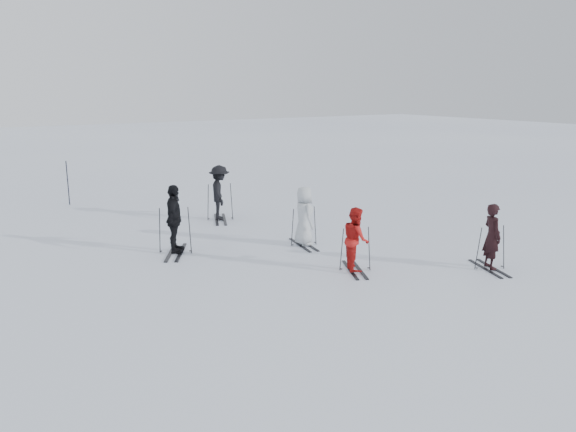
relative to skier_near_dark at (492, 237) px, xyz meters
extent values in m
plane|color=silver|center=(-3.47, 3.25, -0.84)|extent=(120.00, 120.00, 0.00)
imported|color=black|center=(0.00, 0.00, 0.00)|extent=(0.60, 0.72, 1.69)
imported|color=#B51714|center=(-3.01, 1.77, -0.04)|extent=(0.89, 0.97, 1.62)
imported|color=#B1B7BB|center=(-2.81, 4.42, 0.02)|extent=(0.70, 0.94, 1.73)
imported|color=black|center=(-6.33, 5.68, 0.12)|extent=(0.96, 1.21, 1.92)
imported|color=black|center=(-3.51, 8.68, 0.11)|extent=(1.13, 1.41, 1.91)
cylinder|color=black|center=(-7.46, 14.26, 0.03)|extent=(0.04, 0.04, 1.76)
camera|label=1|loc=(-11.77, -8.90, 3.75)|focal=35.00mm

